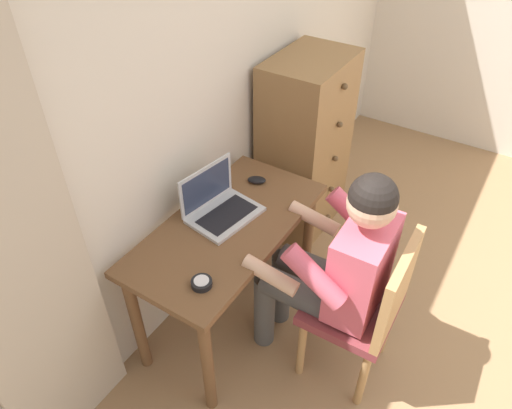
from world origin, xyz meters
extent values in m
cube|color=beige|center=(0.00, 2.20, 1.25)|extent=(4.80, 0.05, 2.50)
cube|color=#BCAD99|center=(-1.33, 2.13, 1.07)|extent=(0.53, 0.03, 2.14)
cube|color=brown|center=(-0.47, 1.86, 0.70)|extent=(1.09, 0.54, 0.03)
cylinder|color=brown|center=(-0.96, 1.64, 0.34)|extent=(0.06, 0.06, 0.68)
cylinder|color=brown|center=(0.01, 1.64, 0.34)|extent=(0.06, 0.06, 0.68)
cylinder|color=brown|center=(-0.96, 2.07, 0.34)|extent=(0.06, 0.06, 0.68)
cylinder|color=brown|center=(0.01, 2.07, 0.34)|extent=(0.06, 0.06, 0.68)
cube|color=olive|center=(0.50, 1.94, 0.60)|extent=(0.59, 0.40, 1.20)
sphere|color=brown|center=(0.50, 1.72, 0.12)|extent=(0.04, 0.04, 0.04)
sphere|color=brown|center=(0.50, 1.72, 0.36)|extent=(0.04, 0.04, 0.04)
sphere|color=brown|center=(0.50, 1.72, 0.60)|extent=(0.04, 0.04, 0.04)
sphere|color=brown|center=(0.50, 1.72, 0.84)|extent=(0.04, 0.04, 0.04)
sphere|color=brown|center=(0.50, 1.72, 1.08)|extent=(0.04, 0.04, 0.04)
cube|color=brown|center=(-0.40, 1.21, 0.44)|extent=(0.43, 0.41, 0.05)
cube|color=tan|center=(-0.39, 1.03, 0.68)|extent=(0.42, 0.05, 0.42)
cylinder|color=tan|center=(-0.23, 1.37, 0.21)|extent=(0.04, 0.04, 0.42)
cylinder|color=tan|center=(-0.57, 1.37, 0.21)|extent=(0.04, 0.04, 0.42)
cylinder|color=tan|center=(-0.22, 1.05, 0.21)|extent=(0.04, 0.04, 0.42)
cylinder|color=tan|center=(-0.56, 1.05, 0.21)|extent=(0.04, 0.04, 0.42)
cylinder|color=#4C4C4C|center=(-0.31, 1.43, 0.49)|extent=(0.15, 0.40, 0.14)
cylinder|color=#4C4C4C|center=(-0.49, 1.43, 0.49)|extent=(0.15, 0.40, 0.14)
cylinder|color=#4C4C4C|center=(-0.32, 1.63, 0.24)|extent=(0.11, 0.11, 0.49)
cylinder|color=#4C4C4C|center=(-0.50, 1.63, 0.24)|extent=(0.11, 0.11, 0.49)
cube|color=#D1566B|center=(-0.39, 1.20, 0.72)|extent=(0.36, 0.21, 0.46)
cylinder|color=#D1566B|center=(-0.18, 1.33, 0.80)|extent=(0.10, 0.30, 0.25)
cylinder|color=#D1566B|center=(-0.62, 1.32, 0.80)|extent=(0.10, 0.30, 0.25)
cylinder|color=#DBAD8E|center=(-0.18, 1.53, 0.70)|extent=(0.08, 0.27, 0.11)
cylinder|color=#DBAD8E|center=(-0.62, 1.52, 0.70)|extent=(0.08, 0.27, 0.11)
sphere|color=#DBAD8E|center=(-0.40, 1.21, 1.08)|extent=(0.20, 0.20, 0.20)
sphere|color=black|center=(-0.40, 1.21, 1.11)|extent=(0.20, 0.20, 0.20)
cube|color=#B7BABF|center=(-0.43, 1.90, 0.73)|extent=(0.37, 0.29, 0.02)
cube|color=black|center=(-0.43, 1.89, 0.74)|extent=(0.31, 0.20, 0.00)
cube|color=#B7BABF|center=(-0.41, 2.02, 0.84)|extent=(0.34, 0.06, 0.22)
cube|color=#2D3851|center=(-0.41, 2.02, 0.84)|extent=(0.30, 0.05, 0.18)
ellipsoid|color=black|center=(-0.11, 1.92, 0.73)|extent=(0.10, 0.12, 0.03)
cylinder|color=black|center=(-0.84, 1.73, 0.73)|extent=(0.09, 0.09, 0.03)
cylinder|color=silver|center=(-0.84, 1.73, 0.75)|extent=(0.06, 0.06, 0.00)
camera|label=1|loc=(-1.83, 0.83, 2.24)|focal=33.06mm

